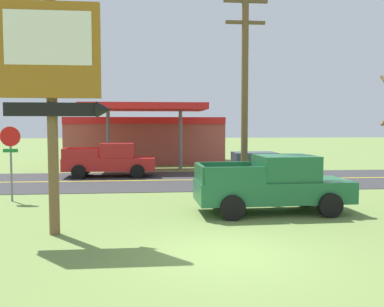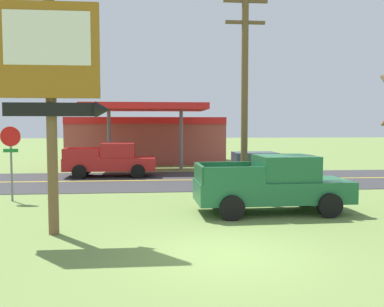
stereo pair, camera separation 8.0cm
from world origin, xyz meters
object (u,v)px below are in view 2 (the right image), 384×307
at_px(stop_sign, 11,150).
at_px(car_grey_mid_lane, 252,168).
at_px(pickup_green_parked_on_lawn, 274,185).
at_px(pickup_red_on_road, 112,160).
at_px(gas_station, 147,138).
at_px(motel_sign, 51,74).
at_px(utility_pole, 245,89).

xyz_separation_m(stop_sign, car_grey_mid_lane, (10.48, 3.57, -1.20)).
distance_m(pickup_green_parked_on_lawn, pickup_red_on_road, 12.43).
bearing_deg(pickup_green_parked_on_lawn, gas_station, 103.19).
xyz_separation_m(motel_sign, stop_sign, (-2.88, 5.35, -2.32)).
height_order(motel_sign, pickup_green_parked_on_lawn, motel_sign).
bearing_deg(motel_sign, utility_pole, 35.76).
relative_size(motel_sign, utility_pole, 0.79).
height_order(motel_sign, car_grey_mid_lane, motel_sign).
distance_m(motel_sign, pickup_green_parked_on_lawn, 7.91).
xyz_separation_m(utility_pole, car_grey_mid_lane, (1.41, 4.47, -3.53)).
xyz_separation_m(utility_pole, gas_station, (-4.06, 17.67, -2.42)).
bearing_deg(pickup_green_parked_on_lawn, car_grey_mid_lane, 82.72).
distance_m(stop_sign, car_grey_mid_lane, 11.13).
height_order(pickup_green_parked_on_lawn, car_grey_mid_lane, pickup_green_parked_on_lawn).
xyz_separation_m(stop_sign, gas_station, (5.00, 16.77, -0.08)).
bearing_deg(pickup_green_parked_on_lawn, stop_sign, 162.65).
bearing_deg(car_grey_mid_lane, utility_pole, -107.57).
xyz_separation_m(utility_pole, pickup_green_parked_on_lawn, (0.57, -2.11, -3.40)).
height_order(motel_sign, pickup_red_on_road, motel_sign).
distance_m(stop_sign, utility_pole, 9.40).
bearing_deg(motel_sign, stop_sign, 118.31).
bearing_deg(stop_sign, pickup_red_on_road, 67.65).
xyz_separation_m(motel_sign, pickup_red_on_road, (0.23, 12.92, -3.38)).
height_order(stop_sign, gas_station, gas_station).
relative_size(stop_sign, car_grey_mid_lane, 0.70).
height_order(gas_station, pickup_green_parked_on_lawn, gas_station).
bearing_deg(gas_station, car_grey_mid_lane, -67.47).
relative_size(utility_pole, car_grey_mid_lane, 1.95).
height_order(pickup_green_parked_on_lawn, pickup_red_on_road, same).
xyz_separation_m(utility_pole, pickup_red_on_road, (-5.95, 8.47, -3.40)).
bearing_deg(gas_station, stop_sign, -106.60).
distance_m(gas_station, pickup_green_parked_on_lawn, 20.34).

